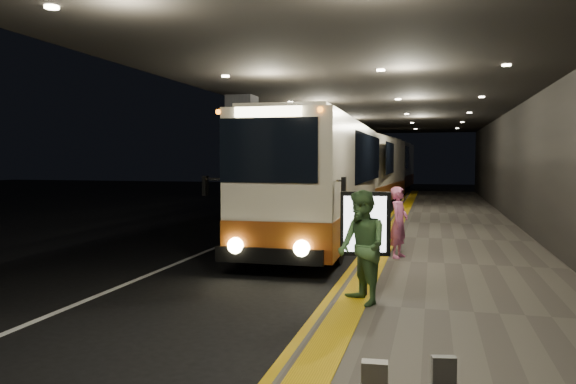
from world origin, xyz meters
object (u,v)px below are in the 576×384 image
at_px(stanchion_post, 361,263).
at_px(coach_second, 369,174).
at_px(coach_third, 391,169).
at_px(passenger_boarding, 399,222).
at_px(info_sign, 365,226).
at_px(bag_polka, 444,371).
at_px(coach_main, 322,185).
at_px(passenger_waiting_green, 362,247).
at_px(bag_plain, 375,378).

bearing_deg(stanchion_post, coach_second, 95.89).
xyz_separation_m(coach_second, coach_third, (0.17, 13.53, 0.05)).
distance_m(coach_third, passenger_boarding, 29.56).
xyz_separation_m(info_sign, stanchion_post, (-0.07, -0.03, -0.64)).
bearing_deg(bag_polka, info_sign, 109.09).
relative_size(coach_main, coach_third, 0.98).
relative_size(coach_third, info_sign, 6.54).
distance_m(coach_main, bag_polka, 11.23).
height_order(coach_second, stanchion_post, coach_second).
bearing_deg(coach_main, bag_polka, -73.76).
relative_size(passenger_waiting_green, bag_polka, 6.16).
xyz_separation_m(bag_polka, stanchion_post, (-1.32, 3.57, 0.42)).
height_order(coach_main, passenger_waiting_green, coach_main).
relative_size(passenger_waiting_green, info_sign, 1.03).
relative_size(bag_plain, stanchion_post, 0.29).
bearing_deg(passenger_waiting_green, passenger_boarding, 141.39).
distance_m(passenger_waiting_green, bag_plain, 3.58).
relative_size(coach_second, passenger_boarding, 6.79).
distance_m(coach_main, passenger_waiting_green, 7.89).
height_order(bag_plain, info_sign, info_sign).
xyz_separation_m(coach_third, passenger_waiting_green, (1.97, -33.96, -0.68)).
height_order(info_sign, stanchion_post, info_sign).
height_order(bag_polka, stanchion_post, stanchion_post).
height_order(coach_third, bag_plain, coach_third).
bearing_deg(coach_third, coach_main, -88.00).
xyz_separation_m(coach_second, passenger_waiting_green, (2.14, -20.43, -0.64)).
relative_size(coach_second, bag_plain, 35.04).
xyz_separation_m(coach_second, info_sign, (2.13, -19.89, -0.35)).
xyz_separation_m(coach_main, bag_plain, (2.71, -11.02, -1.40)).
distance_m(bag_polka, info_sign, 3.96).
xyz_separation_m(coach_third, passenger_boarding, (2.30, -29.46, -0.76)).
bearing_deg(coach_third, bag_polka, -82.67).
bearing_deg(stanchion_post, bag_plain, -80.79).
xyz_separation_m(passenger_waiting_green, stanchion_post, (-0.09, 0.52, -0.36)).
distance_m(coach_second, passenger_boarding, 16.14).
distance_m(coach_main, passenger_boarding, 4.00).
distance_m(coach_second, coach_third, 13.53).
height_order(passenger_waiting_green, bag_plain, passenger_waiting_green).
distance_m(coach_third, passenger_waiting_green, 34.03).
bearing_deg(info_sign, coach_third, 85.16).
relative_size(bag_plain, info_sign, 0.18).
relative_size(coach_third, passenger_boarding, 6.94).
relative_size(info_sign, stanchion_post, 1.57).
height_order(passenger_boarding, bag_plain, passenger_boarding).
relative_size(bag_polka, info_sign, 0.17).
bearing_deg(info_sign, bag_plain, -90.05).
distance_m(bag_polka, bag_plain, 0.78).
height_order(passenger_boarding, passenger_waiting_green, passenger_waiting_green).
relative_size(coach_third, passenger_waiting_green, 6.34).
height_order(passenger_boarding, info_sign, info_sign).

